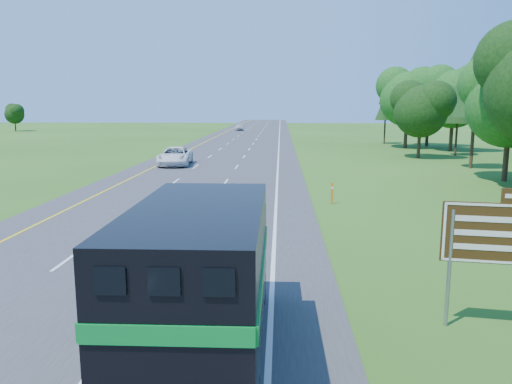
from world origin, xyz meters
TOP-DOWN VIEW (x-y plane):
  - road at (0.00, 50.00)m, footprint 15.00×260.00m
  - lane_markings at (0.00, 50.00)m, footprint 11.15×260.00m
  - horse_truck at (4.14, 3.95)m, footprint 2.59×7.98m
  - white_suv at (-3.90, 39.08)m, footprint 3.16×6.13m
  - far_car at (-3.18, 102.14)m, footprint 1.94×4.24m
  - exit_sign at (10.72, 5.92)m, footprint 2.08×0.38m
  - delineator at (8.62, 21.65)m, footprint 0.10×0.05m

SIDE VIEW (x-z plane):
  - road at x=0.00m, z-range 0.00..0.04m
  - lane_markings at x=0.00m, z-range 0.04..0.05m
  - delineator at x=8.62m, z-range 0.04..1.24m
  - far_car at x=-3.18m, z-range 0.04..1.45m
  - white_suv at x=-3.90m, z-range 0.04..1.69m
  - horse_truck at x=4.14m, z-range 0.16..3.68m
  - exit_sign at x=10.72m, z-range 0.53..4.07m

